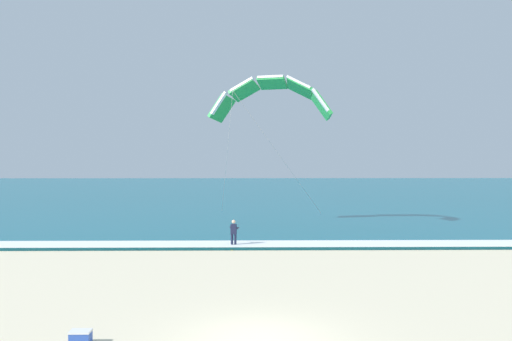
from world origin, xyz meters
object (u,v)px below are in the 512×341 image
object	(u,v)px
kitesurfer	(234,232)
kite_primary	(271,95)
surfboard	(234,248)
cooler_box	(81,337)

from	to	relation	value
kitesurfer	kite_primary	bearing A→B (deg)	74.54
kitesurfer	kite_primary	world-z (taller)	kite_primary
surfboard	cooler_box	world-z (taller)	cooler_box
kite_primary	cooler_box	size ratio (longest dim) A/B	18.93
kite_primary	surfboard	bearing A→B (deg)	-105.45
kitesurfer	kite_primary	size ratio (longest dim) A/B	0.15
kitesurfer	cooler_box	world-z (taller)	kitesurfer
kitesurfer	cooler_box	xyz separation A→B (m)	(-3.80, -15.40, -0.74)
surfboard	kitesurfer	size ratio (longest dim) A/B	0.86
surfboard	kitesurfer	distance (m)	0.91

